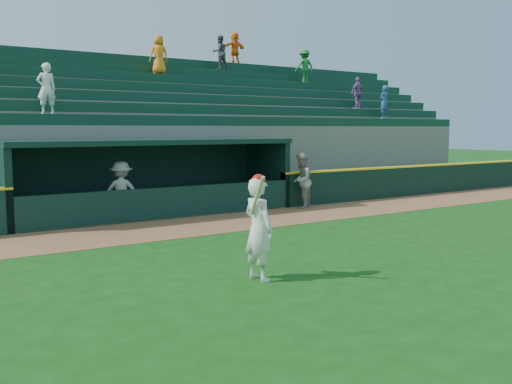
% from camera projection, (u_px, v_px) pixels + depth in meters
% --- Properties ---
extents(ground, '(120.00, 120.00, 0.00)m').
position_uv_depth(ground, '(297.00, 258.00, 12.41)').
color(ground, '#124310').
rests_on(ground, ground).
extents(warning_track, '(40.00, 3.00, 0.01)m').
position_uv_depth(warning_track, '(192.00, 226.00, 16.44)').
color(warning_track, brown).
rests_on(warning_track, ground).
extents(field_wall_right, '(15.50, 0.30, 1.20)m').
position_uv_depth(field_wall_right, '(427.00, 180.00, 24.55)').
color(field_wall_right, black).
rests_on(field_wall_right, ground).
extents(wall_stripe_right, '(15.50, 0.32, 0.06)m').
position_uv_depth(wall_stripe_right, '(427.00, 165.00, 24.48)').
color(wall_stripe_right, yellow).
rests_on(wall_stripe_right, field_wall_right).
extents(dugout_player_front, '(1.20, 1.17, 1.95)m').
position_uv_depth(dugout_player_front, '(301.00, 181.00, 20.12)').
color(dugout_player_front, '#969691').
rests_on(dugout_player_front, ground).
extents(dugout_player_inside, '(1.35, 1.11, 1.82)m').
position_uv_depth(dugout_player_inside, '(122.00, 191.00, 17.30)').
color(dugout_player_inside, '#A3A39E').
rests_on(dugout_player_inside, ground).
extents(dugout, '(9.40, 2.80, 2.46)m').
position_uv_depth(dugout, '(148.00, 173.00, 18.85)').
color(dugout, slate).
rests_on(dugout, ground).
extents(stands, '(34.50, 6.25, 7.49)m').
position_uv_depth(stands, '(101.00, 139.00, 22.49)').
color(stands, slate).
rests_on(stands, ground).
extents(batter_at_plate, '(0.53, 0.86, 1.99)m').
position_uv_depth(batter_at_plate, '(258.00, 228.00, 10.51)').
color(batter_at_plate, white).
rests_on(batter_at_plate, ground).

